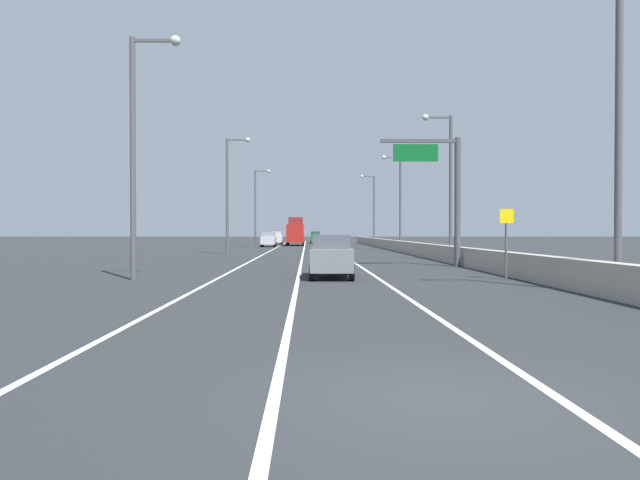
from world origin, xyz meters
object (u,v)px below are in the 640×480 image
(lamp_post_left_near, at_px, (139,140))
(lamp_post_right_near, at_px, (611,113))
(lamp_post_right_third, at_px, (398,196))
(box_truck, at_px, (295,232))
(car_silver_0, at_px, (269,239))
(car_white_3, at_px, (277,238))
(lamp_post_left_mid, at_px, (230,188))
(overhead_sign_gantry, at_px, (445,185))
(car_gray_1, at_px, (331,256))
(speed_advisory_sign, at_px, (506,238))
(lamp_post_right_fourth, at_px, (372,205))
(car_green_2, at_px, (315,237))
(lamp_post_left_far, at_px, (257,203))
(lamp_post_right_second, at_px, (447,177))

(lamp_post_left_near, bearing_deg, lamp_post_right_near, -19.53)
(lamp_post_right_third, height_order, box_truck, lamp_post_right_third)
(car_silver_0, xyz_separation_m, car_white_3, (0.27, 14.94, 0.04))
(lamp_post_left_near, distance_m, car_silver_0, 53.64)
(lamp_post_left_mid, bearing_deg, overhead_sign_gantry, -50.07)
(lamp_post_left_near, relative_size, car_gray_1, 2.24)
(lamp_post_right_third, relative_size, box_truck, 1.11)
(speed_advisory_sign, bearing_deg, car_white_3, 101.02)
(lamp_post_right_near, xyz_separation_m, lamp_post_right_fourth, (-0.35, 66.97, 0.00))
(car_silver_0, bearing_deg, car_white_3, 88.95)
(car_gray_1, xyz_separation_m, car_white_3, (-5.95, 67.23, 0.07))
(speed_advisory_sign, distance_m, lamp_post_left_near, 16.05)
(lamp_post_right_fourth, xyz_separation_m, car_green_2, (-8.12, 15.77, -4.87))
(lamp_post_left_mid, distance_m, car_white_3, 41.86)
(lamp_post_left_far, height_order, car_green_2, lamp_post_left_far)
(box_truck, bearing_deg, overhead_sign_gantry, -79.39)
(lamp_post_right_near, height_order, lamp_post_right_fourth, same)
(lamp_post_right_second, distance_m, car_white_3, 54.26)
(lamp_post_right_second, xyz_separation_m, car_gray_1, (-8.79, -15.24, -4.93))
(car_silver_0, relative_size, car_gray_1, 1.02)
(car_silver_0, distance_m, car_white_3, 14.94)
(lamp_post_right_fourth, distance_m, lamp_post_left_near, 63.18)
(lamp_post_right_third, height_order, car_silver_0, lamp_post_right_third)
(lamp_post_right_third, bearing_deg, lamp_post_left_mid, -144.43)
(lamp_post_right_third, xyz_separation_m, lamp_post_right_fourth, (-0.32, 22.32, 0.00))
(lamp_post_right_second, distance_m, lamp_post_right_fourth, 44.65)
(lamp_post_right_second, xyz_separation_m, car_green_2, (-8.46, 60.41, -4.87))
(speed_advisory_sign, xyz_separation_m, lamp_post_left_far, (-15.12, 53.70, 4.12))
(lamp_post_right_second, bearing_deg, car_green_2, 97.97)
(lamp_post_left_far, xyz_separation_m, box_truck, (4.94, 7.60, -3.99))
(lamp_post_right_third, height_order, lamp_post_right_fourth, same)
(lamp_post_right_third, height_order, car_green_2, lamp_post_right_third)
(overhead_sign_gantry, relative_size, car_green_2, 1.87)
(overhead_sign_gantry, distance_m, car_green_2, 68.01)
(car_gray_1, bearing_deg, speed_advisory_sign, -9.30)
(car_green_2, distance_m, car_white_3, 10.50)
(lamp_post_right_second, bearing_deg, box_truck, 104.48)
(overhead_sign_gantry, distance_m, lamp_post_right_near, 15.31)
(lamp_post_left_near, bearing_deg, lamp_post_left_far, 89.59)
(overhead_sign_gantry, relative_size, lamp_post_right_second, 0.73)
(car_white_3, bearing_deg, lamp_post_right_second, -74.18)
(lamp_post_left_mid, height_order, lamp_post_left_far, same)
(lamp_post_left_mid, bearing_deg, lamp_post_right_third, 35.57)
(lamp_post_right_near, bearing_deg, lamp_post_left_far, 105.50)
(lamp_post_left_mid, bearing_deg, lamp_post_right_second, -32.23)
(speed_advisory_sign, height_order, lamp_post_right_fourth, lamp_post_right_fourth)
(lamp_post_left_mid, distance_m, car_gray_1, 27.31)
(lamp_post_right_third, xyz_separation_m, lamp_post_left_mid, (-16.58, -11.86, 0.00))
(lamp_post_left_far, bearing_deg, lamp_post_right_second, -66.08)
(lamp_post_left_far, height_order, box_truck, lamp_post_left_far)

